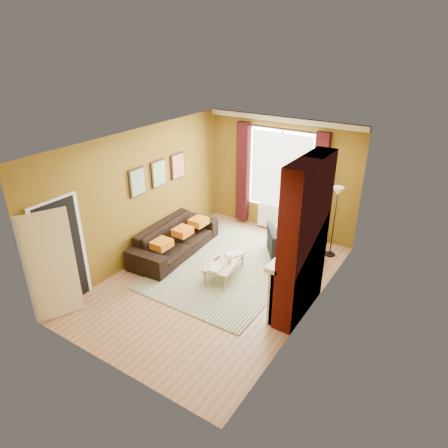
{
  "coord_description": "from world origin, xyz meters",
  "views": [
    {
      "loc": [
        3.76,
        -5.58,
        4.48
      ],
      "look_at": [
        0.0,
        0.25,
        1.15
      ],
      "focal_mm": 32.0,
      "sensor_mm": 36.0,
      "label": 1
    }
  ],
  "objects_px": {
    "coffee_table": "(224,262)",
    "armchair": "(291,242)",
    "wicker_stool": "(290,230)",
    "floor_lamp": "(337,202)",
    "sofa": "(175,239)"
  },
  "relations": [
    {
      "from": "coffee_table",
      "to": "armchair",
      "type": "bearing_deg",
      "value": 51.55
    },
    {
      "from": "wicker_stool",
      "to": "floor_lamp",
      "type": "bearing_deg",
      "value": -10.08
    },
    {
      "from": "sofa",
      "to": "wicker_stool",
      "type": "bearing_deg",
      "value": -48.03
    },
    {
      "from": "armchair",
      "to": "floor_lamp",
      "type": "relative_size",
      "value": 0.63
    },
    {
      "from": "sofa",
      "to": "floor_lamp",
      "type": "xyz_separation_m",
      "value": [
        2.97,
        1.78,
        0.93
      ]
    },
    {
      "from": "coffee_table",
      "to": "floor_lamp",
      "type": "height_order",
      "value": "floor_lamp"
    },
    {
      "from": "wicker_stool",
      "to": "floor_lamp",
      "type": "distance_m",
      "value": 1.49
    },
    {
      "from": "sofa",
      "to": "coffee_table",
      "type": "distance_m",
      "value": 1.46
    },
    {
      "from": "armchair",
      "to": "wicker_stool",
      "type": "distance_m",
      "value": 0.76
    },
    {
      "from": "armchair",
      "to": "coffee_table",
      "type": "bearing_deg",
      "value": 26.45
    },
    {
      "from": "armchair",
      "to": "wicker_stool",
      "type": "xyz_separation_m",
      "value": [
        -0.34,
        0.68,
        -0.08
      ]
    },
    {
      "from": "armchair",
      "to": "wicker_stool",
      "type": "relative_size",
      "value": 2.06
    },
    {
      "from": "sofa",
      "to": "wicker_stool",
      "type": "height_order",
      "value": "sofa"
    },
    {
      "from": "coffee_table",
      "to": "floor_lamp",
      "type": "bearing_deg",
      "value": 41.94
    },
    {
      "from": "sofa",
      "to": "floor_lamp",
      "type": "height_order",
      "value": "floor_lamp"
    }
  ]
}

